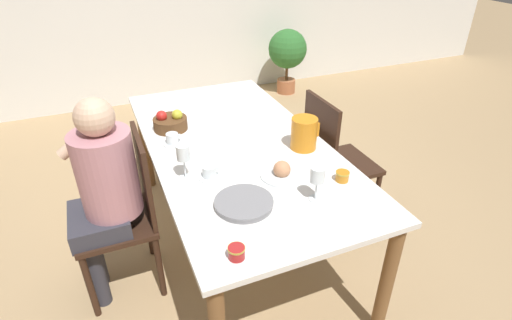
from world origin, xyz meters
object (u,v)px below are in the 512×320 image
Objects in this scene: serving_tray at (244,203)px; fruit_bowl at (170,122)px; chair_opposite at (333,159)px; red_pitcher at (304,133)px; teacup_across at (173,139)px; teacup_near_person at (210,173)px; jam_jar_amber at (236,252)px; jam_jar_red at (342,176)px; chair_person_side at (127,212)px; person_seated at (103,187)px; wine_glass_juice at (317,177)px; bread_plate at (282,172)px; wine_glass_water at (183,154)px; potted_plant at (287,52)px.

serving_tray is 0.93m from fruit_bowl.
chair_opposite is 0.52m from red_pitcher.
teacup_near_person is at bearing -77.56° from teacup_across.
jam_jar_amber is 0.33× the size of fruit_bowl.
jam_jar_red is at bearing 23.92° from jam_jar_amber.
chair_person_side is 0.23m from person_seated.
wine_glass_juice is 0.27m from bread_plate.
teacup_near_person is at bearing -171.04° from red_pitcher.
wine_glass_water reaches higher than jam_jar_amber.
fruit_bowl is at bearing 98.61° from serving_tray.
bread_plate is at bearing 103.67° from wine_glass_juice.
potted_plant is at bearing 54.10° from wine_glass_water.
person_seated is at bearing 158.92° from teacup_near_person.
wine_glass_water is 0.84× the size of bread_plate.
jam_jar_red is at bearing -116.02° from chair_person_side.
jam_jar_amber is 1.21m from fruit_bowl.
wine_glass_juice reaches higher than potted_plant.
potted_plant is at bearing 160.40° from chair_opposite.
fruit_bowl is at bearing 118.39° from bread_plate.
jam_jar_red is at bearing -111.77° from potted_plant.
person_seated reaches higher than chair_person_side.
chair_opposite is at bearing -109.60° from potted_plant.
fruit_bowl is (-0.14, 0.92, 0.03)m from serving_tray.
wine_glass_water is 0.51m from bread_plate.
teacup_across is 0.44× the size of serving_tray.
person_seated reaches higher than serving_tray.
serving_tray is 3.94× the size of jam_jar_amber.
chair_person_side is at bearing 172.90° from red_pitcher.
wine_glass_water is 1.07× the size of wine_glass_juice.
serving_tray is 1.22× the size of bread_plate.
chair_opposite is at bearing -87.38° from person_seated.
chair_opposite is at bearing 32.91° from serving_tray.
fruit_bowl is at bearing 95.83° from teacup_near_person.
wine_glass_juice is 2.52× the size of jam_jar_red.
jam_jar_amber is at bearing -134.20° from red_pitcher.
serving_tray is (0.07, -0.29, -0.01)m from teacup_near_person.
person_seated reaches higher than wine_glass_juice.
teacup_across is at bearing 103.26° from serving_tray.
red_pitcher is 0.85m from fruit_bowl.
fruit_bowl is at bearing -41.62° from chair_person_side.
chair_person_side is at bearing -77.37° from person_seated.
wine_glass_juice is 0.95m from teacup_across.
fruit_bowl is (-0.67, 0.91, 0.02)m from jam_jar_red.
wine_glass_juice reaches higher than fruit_bowl.
wine_glass_juice is at bearing -76.33° from bread_plate.
red_pitcher reaches higher than wine_glass_juice.
chair_opposite reaches higher than teacup_near_person.
person_seated is (-0.09, -0.02, 0.20)m from chair_person_side.
teacup_across is at bearing 121.87° from wine_glass_juice.
wine_glass_water is 0.24× the size of potted_plant.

